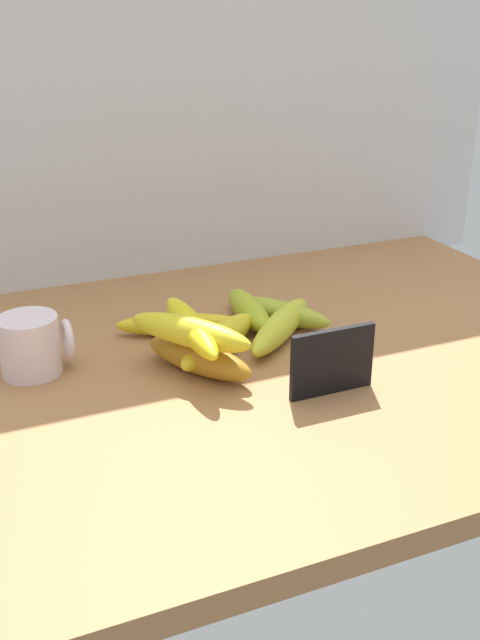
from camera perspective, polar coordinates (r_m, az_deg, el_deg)
counter_top at (r=100.95cm, az=1.04°, el=-3.75°), size 110.00×76.00×3.00cm
back_wall at (r=127.08cm, az=-6.42°, el=17.56°), size 130.00×2.00×70.00cm
chalkboard_sign at (r=91.06cm, az=6.99°, el=-3.32°), size 11.00×1.80×8.40cm
coffee_mug at (r=98.78cm, az=-15.53°, el=-1.84°), size 9.15×7.65×7.71cm
banana_0 at (r=110.58cm, az=2.98°, el=0.60°), size 12.55×15.53×3.57cm
banana_1 at (r=95.99cm, az=-3.15°, el=-2.89°), size 11.93×16.13×4.18cm
banana_2 at (r=106.87cm, az=-4.44°, el=-0.36°), size 18.72×9.70×3.29cm
banana_3 at (r=100.60cm, az=-1.63°, el=-1.59°), size 16.75×14.77×4.14cm
banana_4 at (r=110.59cm, az=0.68°, el=0.74°), size 5.24×15.56×3.95cm
banana_5 at (r=105.60cm, az=3.12°, el=-0.43°), size 17.16×16.63×3.90cm
banana_6 at (r=93.63cm, az=-3.84°, el=-0.91°), size 13.67×16.09×3.81cm
banana_7 at (r=95.51cm, az=-3.77°, el=-0.51°), size 4.42×19.60×3.48cm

